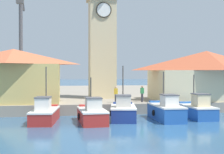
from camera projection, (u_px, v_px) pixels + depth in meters
ground_plane at (136, 128)px, 22.34m from camera, size 300.00×300.00×0.00m
quay_wharf at (97, 94)px, 48.79m from camera, size 120.00×40.00×1.00m
fishing_boat_far_left at (45, 113)px, 24.79m from camera, size 2.30×5.19×4.43m
fishing_boat_left_outer at (92, 114)px, 24.53m from camera, size 2.19×4.84×3.56m
fishing_boat_left_inner at (123, 111)px, 25.97m from camera, size 2.72×4.66×4.53m
fishing_boat_mid_left at (166, 111)px, 25.88m from camera, size 2.02×4.90×4.02m
fishing_boat_center at (197, 110)px, 27.04m from camera, size 2.07×4.65×3.77m
clock_tower at (102, 30)px, 35.86m from camera, size 3.44×3.44×16.33m
warehouse_left at (13, 75)px, 30.62m from camera, size 9.36×6.17×5.26m
warehouse_right at (207, 75)px, 33.81m from camera, size 11.91×6.66×5.28m
port_crane_near at (21, 52)px, 45.78m from camera, size 2.00×8.86×15.75m
dock_worker_near_tower at (116, 94)px, 30.00m from camera, size 0.34×0.22×1.62m
dock_worker_along_quay at (142, 94)px, 31.09m from camera, size 0.34×0.22×1.62m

